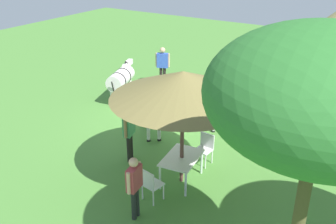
{
  "coord_description": "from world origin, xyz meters",
  "views": [
    {
      "loc": [
        10.11,
        6.55,
        5.94
      ],
      "look_at": [
        0.93,
        0.81,
        1.0
      ],
      "focal_mm": 40.68,
      "sensor_mm": 36.0,
      "label": 1
    }
  ],
  "objects": [
    {
      "name": "shade_umbrella",
      "position": [
        2.67,
        2.32,
        2.75
      ],
      "size": [
        3.6,
        3.6,
        3.1
      ],
      "color": "brown",
      "rests_on": "ground_plane"
    },
    {
      "name": "patio_chair_east_end",
      "position": [
        1.51,
        2.43,
        0.52
      ],
      "size": [
        0.46,
        0.48,
        0.9
      ],
      "rotation": [
        0.0,
        0.0,
        -1.66
      ],
      "color": "silver",
      "rests_on": "ground_plane"
    },
    {
      "name": "ground_plane",
      "position": [
        0.0,
        0.0,
        0.0
      ],
      "size": [
        36.0,
        36.0,
        0.0
      ],
      "primitive_type": "plane",
      "color": "#487E34"
    },
    {
      "name": "zebra_by_umbrella",
      "position": [
        -0.85,
        2.1,
        0.98
      ],
      "size": [
        1.61,
        1.88,
        1.51
      ],
      "rotation": [
        0.0,
        0.0,
        3.81
      ],
      "color": "silver",
      "rests_on": "ground_plane"
    },
    {
      "name": "standing_watcher",
      "position": [
        -3.11,
        -1.99,
        1.06
      ],
      "size": [
        0.37,
        0.59,
        1.76
      ],
      "rotation": [
        0.0,
        0.0,
        -1.21
      ],
      "color": "black",
      "rests_on": "ground_plane"
    },
    {
      "name": "zebra_nearest_camera",
      "position": [
        -0.9,
        -2.51,
        0.95
      ],
      "size": [
        2.11,
        1.06,
        1.49
      ],
      "rotation": [
        0.0,
        0.0,
        1.87
      ],
      "color": "silver",
      "rests_on": "ground_plane"
    },
    {
      "name": "acacia_tree_behind_hut",
      "position": [
        5.16,
        5.82,
        4.09
      ],
      "size": [
        3.13,
        3.13,
        5.04
      ],
      "color": "#474424",
      "rests_on": "ground_plane"
    },
    {
      "name": "patio_dining_table",
      "position": [
        2.67,
        2.32,
        0.65
      ],
      "size": [
        1.35,
        0.98,
        0.74
      ],
      "rotation": [
        0.0,
        0.0,
        0.12
      ],
      "color": "silver",
      "rests_on": "ground_plane"
    },
    {
      "name": "striped_lounge_chair",
      "position": [
        -2.65,
        0.2,
        0.25
      ],
      "size": [
        0.94,
        0.76,
        0.6
      ],
      "rotation": [
        0.0,
        0.0,
        1.89
      ],
      "color": "#36A071",
      "rests_on": "ground_plane"
    },
    {
      "name": "guest_beside_umbrella",
      "position": [
        2.57,
        0.53,
        1.04
      ],
      "size": [
        0.59,
        0.34,
        1.72
      ],
      "rotation": [
        0.0,
        0.0,
        3.43
      ],
      "color": "black",
      "rests_on": "ground_plane"
    },
    {
      "name": "guest_behind_table",
      "position": [
        4.5,
        2.15,
        0.96
      ],
      "size": [
        0.57,
        0.25,
        1.6
      ],
      "rotation": [
        0.0,
        0.0,
        3.27
      ],
      "color": "black",
      "rests_on": "ground_plane"
    },
    {
      "name": "zebra_toward_hut",
      "position": [
        0.76,
        0.07,
        1.03
      ],
      "size": [
        1.72,
        1.53,
        1.57
      ],
      "rotation": [
        0.0,
        0.0,
        2.27
      ],
      "color": "silver",
      "rests_on": "ground_plane"
    },
    {
      "name": "patio_chair_near_lawn",
      "position": [
        3.81,
        2.1,
        0.52
      ],
      "size": [
        0.49,
        0.51,
        0.9
      ],
      "rotation": [
        0.0,
        0.0,
        1.38
      ],
      "color": "white",
      "rests_on": "ground_plane"
    }
  ]
}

